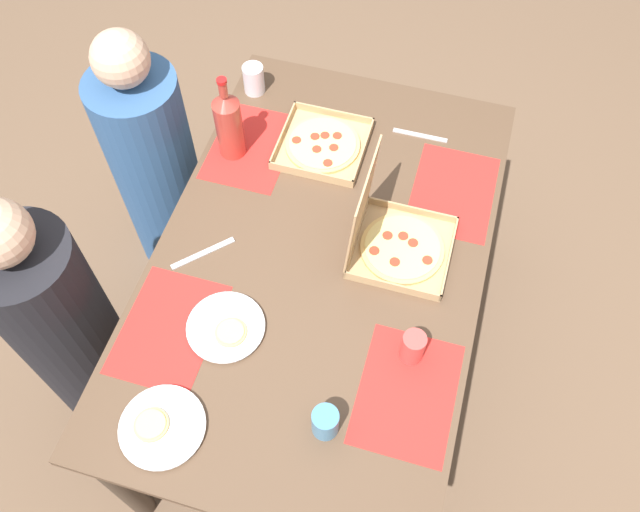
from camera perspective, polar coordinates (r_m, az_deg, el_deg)
The scene contains 18 objects.
ground_plane at distance 2.72m, azimuth -0.00°, elevation -8.61°, with size 6.00×6.00×0.00m, color brown.
dining_table at distance 2.12m, azimuth -0.00°, elevation -1.49°, with size 1.59×1.00×0.77m.
placemat_near_left at distance 1.85m, azimuth 7.48°, elevation -11.63°, with size 0.36×0.26×0.00m, color red.
placemat_near_right at distance 2.22m, azimuth 11.37°, elevation 5.43°, with size 0.36×0.26×0.00m, color red.
placemat_far_left at distance 1.96m, azimuth -12.88°, elevation -6.11°, with size 0.36×0.26×0.00m, color red.
placemat_far_right at distance 2.31m, azimuth -5.96°, elevation 9.34°, with size 0.36×0.26×0.00m, color red.
pizza_box_corner_left at distance 2.02m, azimuth 6.35°, elevation 1.46°, with size 0.29×0.30×0.33m.
pizza_box_center at distance 2.29m, azimuth 0.23°, elevation 9.56°, with size 0.29×0.29×0.04m.
plate_near_left at distance 1.85m, azimuth -13.49°, elevation -14.11°, with size 0.23×0.23×0.03m.
plate_near_right at distance 1.93m, azimuth -8.06°, elevation -6.14°, with size 0.23×0.23×0.03m.
soda_bottle at distance 2.21m, azimuth -7.86°, elevation 11.21°, with size 0.09×0.09×0.32m.
cup_clear_left at distance 2.46m, azimuth -5.73°, elevation 14.91°, with size 0.08×0.08×0.11m, color silver.
cup_clear_right at distance 1.85m, azimuth 7.99°, elevation -7.76°, with size 0.07×0.07×0.11m, color #BF4742.
cup_dark at distance 1.76m, azimuth 0.45°, elevation -14.11°, with size 0.07×0.07×0.10m, color teal.
knife_by_far_right at distance 2.07m, azimuth -10.03°, elevation 0.23°, with size 0.21×0.02×0.01m, color #B7B7BC.
fork_by_near_right at distance 2.36m, azimuth 8.61°, elevation 10.23°, with size 0.19×0.02×0.01m, color #B7B7BC.
diner_left_seat at distance 2.33m, azimuth -20.96°, elevation -5.85°, with size 0.32×0.32×1.19m.
diner_right_seat at distance 2.64m, azimuth -13.92°, elevation 7.32°, with size 0.32×0.32×1.15m.
Camera 1 is at (-1.03, -0.30, 2.50)m, focal length 37.18 mm.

